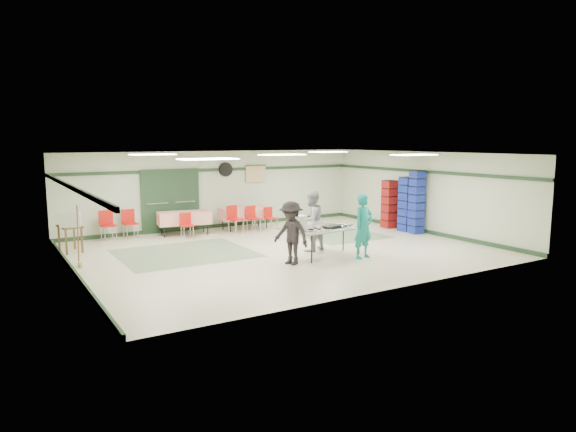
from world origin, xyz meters
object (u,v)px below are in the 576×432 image
crate_stack_blue_b (417,202)px  office_printer (70,219)px  chair_d (186,223)px  chair_loose_b (107,222)px  crate_stack_blue_a (406,204)px  printer_table (70,230)px  volunteer_grey (311,221)px  serving_table (329,230)px  dining_table_a (245,213)px  chair_loose_a (129,220)px  chair_c (270,216)px  chair_b (234,216)px  dining_table_b (184,218)px  crate_stack_red (390,204)px  volunteer_teal (364,226)px  volunteer_dark (291,233)px  broom (78,235)px  chair_a (252,216)px

crate_stack_blue_b → office_printer: (-10.30, 2.67, -0.09)m
chair_d → chair_loose_b: size_ratio=0.85×
chair_loose_b → crate_stack_blue_a: crate_stack_blue_a is taller
crate_stack_blue_a → printer_table: crate_stack_blue_a is taller
volunteer_grey → serving_table: bearing=75.5°
dining_table_a → office_printer: size_ratio=3.33×
chair_loose_a → office_printer: office_printer is taller
chair_c → chair_loose_a: (-4.55, 0.97, 0.08)m
dining_table_a → chair_loose_a: size_ratio=1.92×
chair_loose_b → volunteer_grey: bearing=-51.0°
chair_b → office_printer: bearing=170.1°
dining_table_b → office_printer: 3.78m
serving_table → crate_stack_red: crate_stack_red is taller
dining_table_b → chair_b: size_ratio=1.91×
serving_table → volunteer_teal: size_ratio=1.17×
serving_table → chair_d: size_ratio=2.49×
volunteer_dark → dining_table_a: bearing=147.1°
broom → crate_stack_blue_a: bearing=-2.4°
crate_stack_blue_a → office_printer: crate_stack_blue_a is taller
crate_stack_blue_a → crate_stack_red: size_ratio=1.10×
dining_table_a → crate_stack_red: size_ratio=1.03×
volunteer_teal → volunteer_dark: size_ratio=1.07×
volunteer_grey → chair_loose_a: size_ratio=1.89×
volunteer_grey → dining_table_b: volunteer_grey is taller
chair_loose_a → office_printer: bearing=-148.0°
volunteer_dark → dining_table_a: 5.42m
printer_table → broom: 1.89m
volunteer_grey → chair_c: bearing=-115.2°
crate_stack_red → broom: 10.39m
chair_a → chair_loose_b: bearing=160.9°
dining_table_a → dining_table_b: 2.20m
volunteer_dark → chair_c: (1.99, 4.68, -0.32)m
dining_table_a → crate_stack_red: crate_stack_red is taller
chair_loose_b → broom: size_ratio=0.62×
volunteer_teal → chair_a: bearing=88.2°
chair_loose_b → office_printer: 1.87m
volunteer_teal → chair_b: bearing=95.6°
volunteer_grey → chair_d: (-2.32, 3.64, -0.37)m
volunteer_grey → broom: size_ratio=1.13×
crate_stack_blue_b → crate_stack_blue_a: bearing=90.0°
serving_table → volunteer_dark: 1.31m
chair_loose_b → office_printer: office_printer is taller
chair_b → crate_stack_blue_b: bearing=-46.9°
volunteer_dark → crate_stack_blue_a: crate_stack_blue_a is taller
dining_table_a → chair_a: bearing=-92.5°
volunteer_teal → office_printer: 7.94m
dining_table_a → chair_b: chair_b is taller
chair_loose_a → chair_loose_b: 0.70m
chair_a → chair_b: size_ratio=0.93×
serving_table → dining_table_b: dining_table_b is taller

